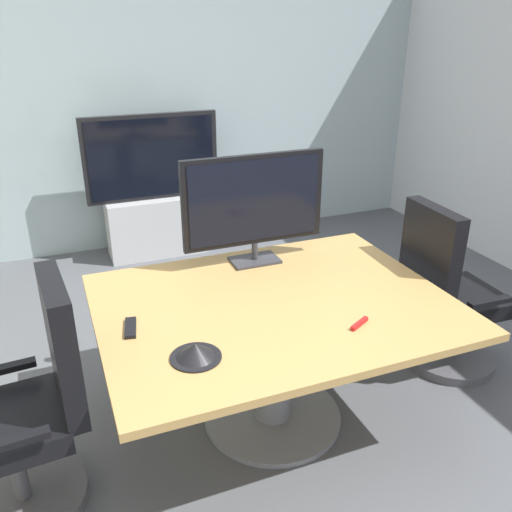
# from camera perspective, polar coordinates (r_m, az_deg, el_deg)

# --- Properties ---
(ground_plane) EXTENTS (6.76, 6.76, 0.00)m
(ground_plane) POSITION_cam_1_polar(r_m,az_deg,el_deg) (3.16, 0.87, -16.60)
(ground_plane) COLOR #515459
(wall_back_glass_partition) EXTENTS (5.70, 0.10, 2.62)m
(wall_back_glass_partition) POSITION_cam_1_polar(r_m,az_deg,el_deg) (5.23, -11.68, 15.23)
(wall_back_glass_partition) COLOR #9EB2B7
(wall_back_glass_partition) RESTS_ON ground
(conference_table) EXTENTS (1.76, 1.35, 0.74)m
(conference_table) POSITION_cam_1_polar(r_m,az_deg,el_deg) (2.81, 1.91, -8.11)
(conference_table) COLOR #B2894C
(conference_table) RESTS_ON ground
(office_chair_left) EXTENTS (0.61, 0.59, 1.09)m
(office_chair_left) POSITION_cam_1_polar(r_m,az_deg,el_deg) (2.62, -22.77, -15.79)
(office_chair_left) COLOR #4C4C51
(office_chair_left) RESTS_ON ground
(office_chair_right) EXTENTS (0.60, 0.58, 1.09)m
(office_chair_right) POSITION_cam_1_polar(r_m,az_deg,el_deg) (3.51, 19.62, -4.66)
(office_chair_right) COLOR #4C4C51
(office_chair_right) RESTS_ON ground
(tv_monitor) EXTENTS (0.84, 0.18, 0.64)m
(tv_monitor) POSITION_cam_1_polar(r_m,az_deg,el_deg) (3.04, -0.21, 5.67)
(tv_monitor) COLOR #333338
(tv_monitor) RESTS_ON conference_table
(wall_display_unit) EXTENTS (1.20, 0.36, 1.31)m
(wall_display_unit) POSITION_cam_1_polar(r_m,az_deg,el_deg) (5.08, -10.66, 4.96)
(wall_display_unit) COLOR #B7BABC
(wall_display_unit) RESTS_ON ground
(conference_phone) EXTENTS (0.22, 0.22, 0.07)m
(conference_phone) POSITION_cam_1_polar(r_m,az_deg,el_deg) (2.30, -6.46, -10.10)
(conference_phone) COLOR black
(conference_phone) RESTS_ON conference_table
(remote_control) EXTENTS (0.08, 0.18, 0.02)m
(remote_control) POSITION_cam_1_polar(r_m,az_deg,el_deg) (2.55, -13.21, -7.45)
(remote_control) COLOR black
(remote_control) RESTS_ON conference_table
(whiteboard_marker) EXTENTS (0.12, 0.08, 0.02)m
(whiteboard_marker) POSITION_cam_1_polar(r_m,az_deg,el_deg) (2.56, 10.96, -7.07)
(whiteboard_marker) COLOR red
(whiteboard_marker) RESTS_ON conference_table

